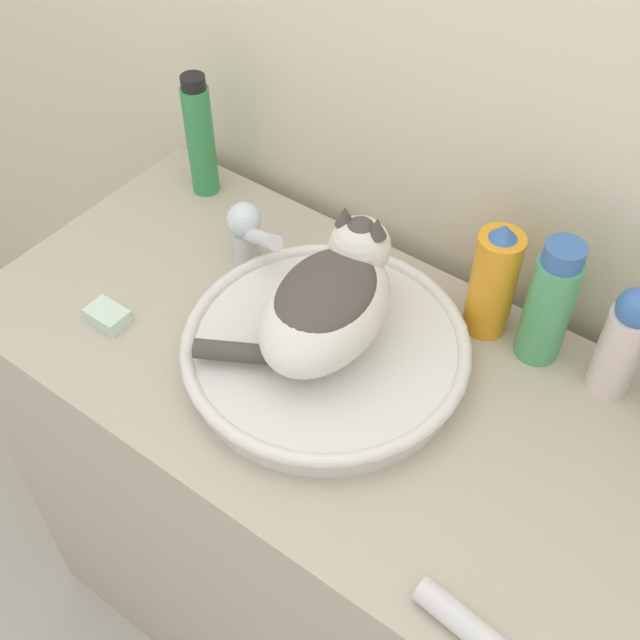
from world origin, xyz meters
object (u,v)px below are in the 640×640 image
at_px(spray_bottle_trigger, 493,282).
at_px(shampoo_bottle_tall, 200,137).
at_px(faucet, 248,231).
at_px(soap_bar, 108,316).
at_px(mouthwash_bottle, 549,304).
at_px(cat, 329,299).
at_px(lotion_bottle_white, 623,342).

relative_size(spray_bottle_trigger, shampoo_bottle_tall, 0.88).
bearing_deg(shampoo_bottle_tall, faucet, -28.38).
relative_size(spray_bottle_trigger, soap_bar, 3.17).
bearing_deg(mouthwash_bottle, cat, -141.52).
xyz_separation_m(shampoo_bottle_tall, soap_bar, (0.10, -0.33, -0.10)).
relative_size(faucet, shampoo_bottle_tall, 0.63).
distance_m(spray_bottle_trigger, soap_bar, 0.57).
distance_m(lotion_bottle_white, shampoo_bottle_tall, 0.76).
xyz_separation_m(cat, mouthwash_bottle, (0.24, 0.19, -0.02)).
distance_m(faucet, shampoo_bottle_tall, 0.22).
xyz_separation_m(lotion_bottle_white, soap_bar, (-0.66, -0.33, -0.08)).
relative_size(faucet, soap_bar, 2.29).
height_order(cat, shampoo_bottle_tall, shampoo_bottle_tall).
bearing_deg(faucet, shampoo_bottle_tall, 175.58).
distance_m(mouthwash_bottle, shampoo_bottle_tall, 0.65).
distance_m(faucet, soap_bar, 0.25).
distance_m(cat, soap_bar, 0.36).
bearing_deg(faucet, spray_bottle_trigger, 38.89).
bearing_deg(spray_bottle_trigger, lotion_bottle_white, -0.00).
distance_m(cat, spray_bottle_trigger, 0.25).
height_order(shampoo_bottle_tall, soap_bar, shampoo_bottle_tall).
height_order(spray_bottle_trigger, shampoo_bottle_tall, shampoo_bottle_tall).
xyz_separation_m(cat, faucet, (-0.22, 0.09, -0.05)).
height_order(lotion_bottle_white, mouthwash_bottle, mouthwash_bottle).
xyz_separation_m(faucet, mouthwash_bottle, (0.46, 0.10, 0.03)).
distance_m(spray_bottle_trigger, shampoo_bottle_tall, 0.56).
bearing_deg(cat, faucet, 60.94).
bearing_deg(mouthwash_bottle, soap_bar, -148.82).
distance_m(faucet, lotion_bottle_white, 0.58).
xyz_separation_m(cat, spray_bottle_trigger, (0.15, 0.19, -0.03)).
bearing_deg(faucet, soap_bar, -86.53).
bearing_deg(spray_bottle_trigger, shampoo_bottle_tall, -180.00).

